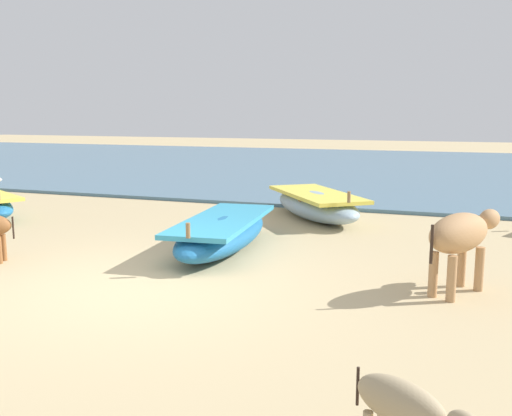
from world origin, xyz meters
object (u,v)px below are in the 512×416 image
fishing_boat_6 (317,204)px  fishing_boat_2 (223,232)px  calf_near_dun (405,408)px  cow_adult_tan (461,236)px

fishing_boat_6 → fishing_boat_2: bearing=-51.2°
fishing_boat_6 → calf_near_dun: size_ratio=3.88×
fishing_boat_2 → fishing_boat_6: bearing=160.6°
fishing_boat_2 → fishing_boat_6: fishing_boat_6 is taller
fishing_boat_2 → fishing_boat_6: 3.13m
fishing_boat_2 → fishing_boat_6: (0.73, 3.05, 0.02)m
fishing_boat_6 → calf_near_dun: bearing=-20.1°
fishing_boat_6 → calf_near_dun: (2.47, -7.83, 0.11)m
cow_adult_tan → calf_near_dun: (-0.27, -3.72, -0.29)m
fishing_boat_6 → cow_adult_tan: (2.74, -4.11, 0.40)m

